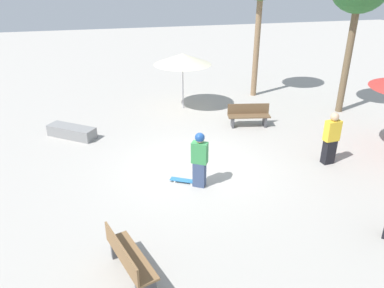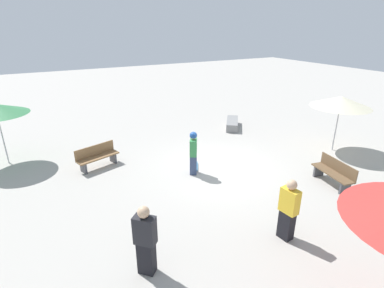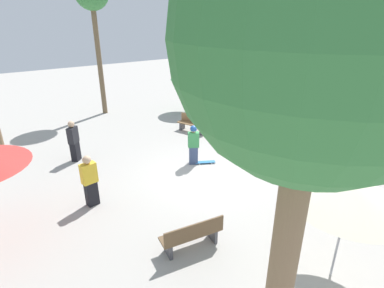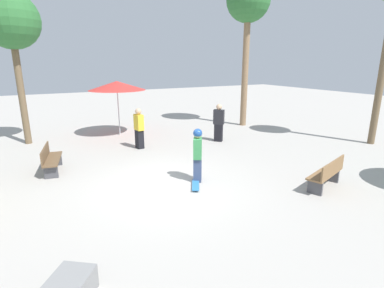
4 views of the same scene
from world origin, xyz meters
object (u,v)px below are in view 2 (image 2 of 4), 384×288
bench_near (334,173)px  bystander_watching (288,210)px  bench_far (97,157)px  shade_umbrella_cream (341,102)px  skateboard (195,166)px  bystander_far (145,241)px  concrete_ledge (232,124)px  skater_main (193,151)px

bench_near → bystander_watching: bystander_watching is taller
bench_far → bench_near: bearing=124.8°
shade_umbrella_cream → bystander_watching: size_ratio=1.44×
skateboard → bystander_watching: bystander_watching is taller
bench_far → bystander_far: bearing=70.2°
shade_umbrella_cream → bystander_far: 9.99m
concrete_ledge → bystander_watching: size_ratio=1.07×
bench_near → bystander_far: (-6.95, -0.71, 0.42)m
bench_far → bystander_watching: bearing=99.3°
skater_main → bystander_far: size_ratio=0.96×
skater_main → shade_umbrella_cream: (6.39, -0.93, 1.27)m
skater_main → concrete_ledge: bearing=-18.0°
skater_main → bench_far: (-2.96, 2.19, -0.44)m
bystander_watching → skater_main: bearing=-1.4°
shade_umbrella_cream → bench_near: bearing=-141.9°
skateboard → bystander_far: bearing=168.8°
concrete_ledge → bystander_watching: (-3.94, -7.88, 0.63)m
skater_main → bystander_watching: bearing=-143.1°
shade_umbrella_cream → skateboard: bearing=167.9°
bench_near → shade_umbrella_cream: size_ratio=0.69×
bystander_far → bystander_watching: bearing=-144.4°
bystander_watching → bystander_far: (-3.51, 0.59, 0.01)m
concrete_ledge → bystander_watching: bystander_watching is taller
bench_far → shade_umbrella_cream: (9.34, -3.12, 1.72)m
skateboard → concrete_ledge: 5.18m
concrete_ledge → shade_umbrella_cream: 5.37m
shade_umbrella_cream → bystander_watching: (-6.01, -3.32, -1.31)m
concrete_ledge → shade_umbrella_cream: shade_umbrella_cream is taller
concrete_ledge → shade_umbrella_cream: (2.08, -4.56, 1.94)m
concrete_ledge → bystander_far: (-7.44, -7.28, 0.64)m
skater_main → bench_far: 3.71m
bench_far → bystander_far: bystander_far is taller
skateboard → concrete_ledge: concrete_ledge is taller
shade_umbrella_cream → bystander_watching: bearing=-151.1°
bystander_watching → bench_near: bearing=-75.8°
bench_far → shade_umbrella_cream: 10.00m
bystander_watching → bystander_far: bystander_far is taller
skater_main → skateboard: size_ratio=2.03×
bystander_watching → bystander_far: bearing=73.9°
skater_main → concrete_ledge: size_ratio=0.90×
skateboard → bystander_far: bystander_far is taller
bystander_watching → bystander_far: 3.56m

